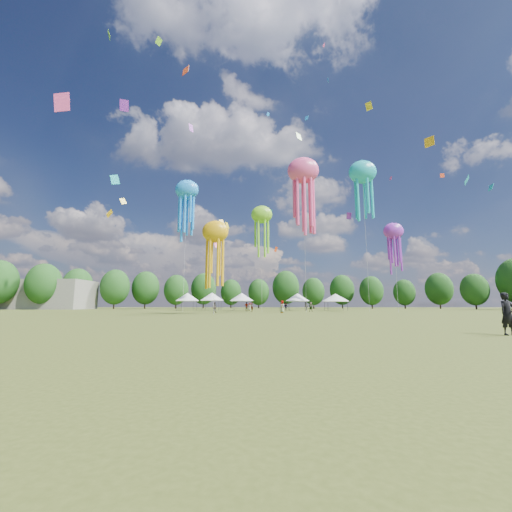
{
  "coord_description": "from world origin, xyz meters",
  "views": [
    {
      "loc": [
        -1.18,
        -16.53,
        1.2
      ],
      "look_at": [
        -2.43,
        15.0,
        6.0
      ],
      "focal_mm": 22.6,
      "sensor_mm": 36.0,
      "label": 1
    }
  ],
  "objects": [
    {
      "name": "spectator_near",
      "position": [
        -9.31,
        31.81,
        0.79
      ],
      "size": [
        0.85,
        0.71,
        1.58
      ],
      "primitive_type": "imported",
      "rotation": [
        0.0,
        0.0,
        2.99
      ],
      "color": "gray",
      "rests_on": "ground"
    },
    {
      "name": "treeline",
      "position": [
        -3.87,
        62.51,
        6.54
      ],
      "size": [
        201.57,
        95.24,
        13.43
      ],
      "color": "#38281C",
      "rests_on": "ground"
    },
    {
      "name": "ground",
      "position": [
        0.0,
        0.0,
        0.0
      ],
      "size": [
        300.0,
        300.0,
        0.0
      ],
      "primitive_type": "plane",
      "color": "#384416",
      "rests_on": "ground"
    },
    {
      "name": "observer_main",
      "position": [
        8.42,
        -3.01,
        0.85
      ],
      "size": [
        0.69,
        0.52,
        1.7
      ],
      "primitive_type": "imported",
      "rotation": [
        0.0,
        0.0,
        0.2
      ],
      "color": "black",
      "rests_on": "ground"
    },
    {
      "name": "festival_tents",
      "position": [
        -4.23,
        54.75,
        2.9
      ],
      "size": [
        37.47,
        11.88,
        4.07
      ],
      "color": "#47474C",
      "rests_on": "ground"
    },
    {
      "name": "small_kites",
      "position": [
        -2.51,
        41.28,
        28.76
      ],
      "size": [
        78.99,
        62.45,
        45.79
      ],
      "color": "#79D723",
      "rests_on": "ground"
    },
    {
      "name": "hangar",
      "position": [
        -72.0,
        72.0,
        4.0
      ],
      "size": [
        40.0,
        12.0,
        8.0
      ],
      "primitive_type": "cube",
      "color": "gray",
      "rests_on": "ground"
    },
    {
      "name": "show_kites",
      "position": [
        4.11,
        39.16,
        20.0
      ],
      "size": [
        40.5,
        22.75,
        29.02
      ],
      "color": "#79D723",
      "rests_on": "ground"
    },
    {
      "name": "spectators_far",
      "position": [
        1.65,
        47.41,
        0.89
      ],
      "size": [
        13.43,
        25.19,
        1.87
      ],
      "color": "gray",
      "rests_on": "ground"
    }
  ]
}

